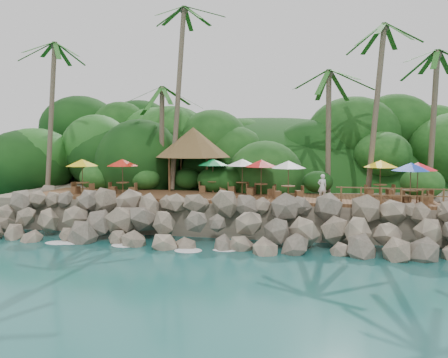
# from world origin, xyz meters

# --- Properties ---
(ground) EXTENTS (140.00, 140.00, 0.00)m
(ground) POSITION_xyz_m (0.00, 0.00, 0.00)
(ground) COLOR #19514F
(ground) RESTS_ON ground
(land_base) EXTENTS (32.00, 25.20, 2.10)m
(land_base) POSITION_xyz_m (0.00, 16.00, 1.05)
(land_base) COLOR gray
(land_base) RESTS_ON ground
(jungle_hill) EXTENTS (44.80, 28.00, 15.40)m
(jungle_hill) POSITION_xyz_m (0.00, 23.50, 0.00)
(jungle_hill) COLOR #143811
(jungle_hill) RESTS_ON ground
(seawall) EXTENTS (29.00, 4.00, 2.30)m
(seawall) POSITION_xyz_m (0.00, 2.00, 1.15)
(seawall) COLOR gray
(seawall) RESTS_ON ground
(terrace) EXTENTS (26.00, 5.00, 0.20)m
(terrace) POSITION_xyz_m (0.00, 6.00, 2.20)
(terrace) COLOR brown
(terrace) RESTS_ON land_base
(jungle_foliage) EXTENTS (44.00, 16.00, 12.00)m
(jungle_foliage) POSITION_xyz_m (0.00, 15.00, 0.00)
(jungle_foliage) COLOR #143811
(jungle_foliage) RESTS_ON ground
(foam_line) EXTENTS (25.20, 0.80, 0.06)m
(foam_line) POSITION_xyz_m (0.00, 0.30, 0.03)
(foam_line) COLOR white
(foam_line) RESTS_ON ground
(palms) EXTENTS (33.34, 7.11, 14.74)m
(palms) POSITION_xyz_m (1.04, 8.98, 12.43)
(palms) COLOR brown
(palms) RESTS_ON ground
(palapa) EXTENTS (5.62, 5.62, 4.60)m
(palapa) POSITION_xyz_m (-3.05, 9.36, 5.79)
(palapa) COLOR brown
(palapa) RESTS_ON ground
(dining_clusters) EXTENTS (23.54, 5.39, 2.38)m
(dining_clusters) POSITION_xyz_m (2.57, 6.00, 4.27)
(dining_clusters) COLOR brown
(dining_clusters) RESTS_ON terrace
(railing) EXTENTS (6.10, 0.10, 1.00)m
(railing) POSITION_xyz_m (10.19, 3.65, 2.91)
(railing) COLOR brown
(railing) RESTS_ON terrace
(waiter) EXTENTS (0.67, 0.55, 1.57)m
(waiter) POSITION_xyz_m (6.35, 5.31, 3.09)
(waiter) COLOR silver
(waiter) RESTS_ON terrace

